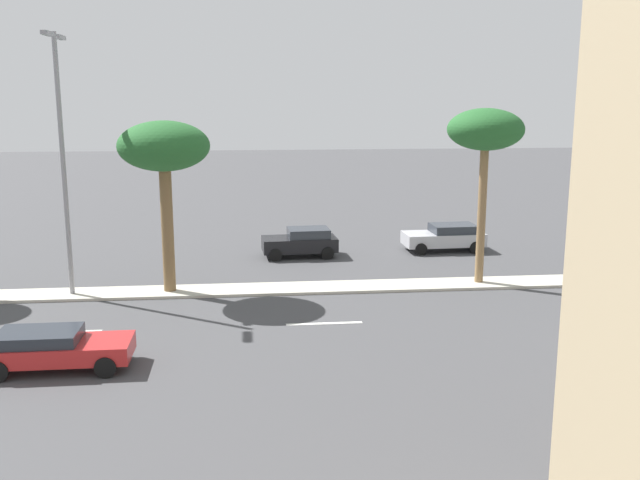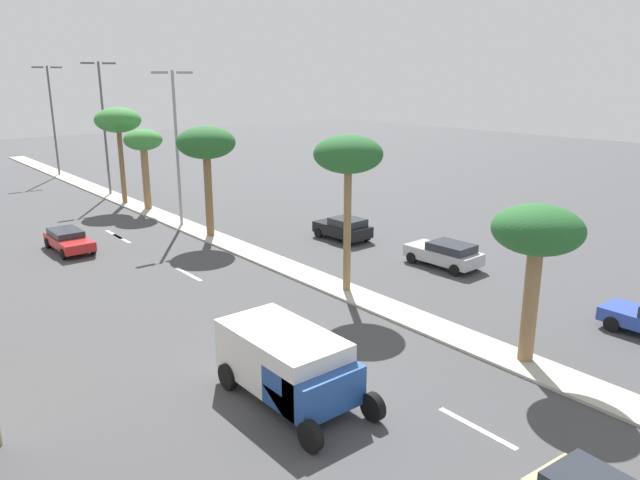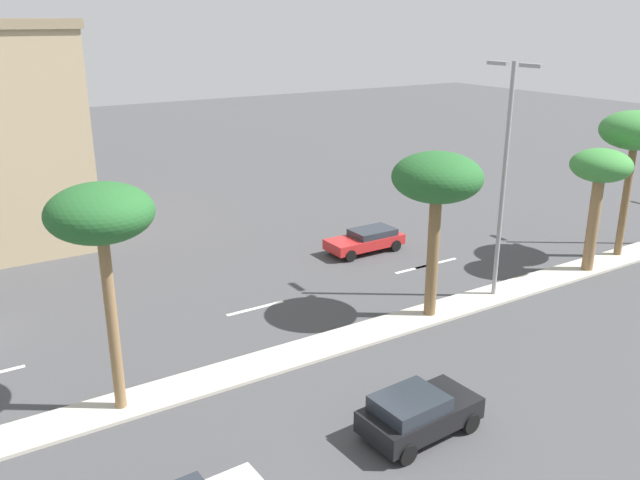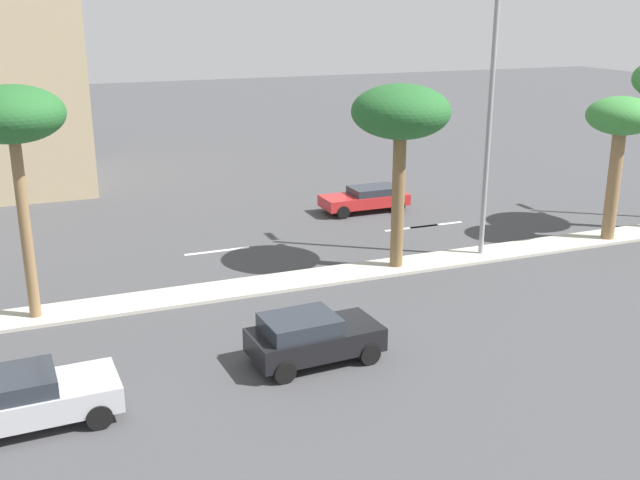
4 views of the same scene
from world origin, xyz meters
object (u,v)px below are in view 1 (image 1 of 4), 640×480
at_px(street_lamp_near, 62,146).
at_px(sedan_black_front, 301,242).
at_px(directional_road_sign, 638,195).
at_px(sedan_red_outboard, 54,348).
at_px(palm_tree_mid, 485,133).
at_px(sedan_silver_right, 446,237).
at_px(palm_tree_leading, 164,150).

bearing_deg(street_lamp_near, sedan_black_front, -57.45).
relative_size(directional_road_sign, street_lamp_near, 0.29).
bearing_deg(sedan_red_outboard, street_lamp_near, 9.66).
relative_size(street_lamp_near, sedan_black_front, 2.69).
xyz_separation_m(palm_tree_mid, sedan_black_front, (6.29, 7.37, -5.85)).
xyz_separation_m(palm_tree_mid, sedan_red_outboard, (-8.28, 16.02, -5.95)).
height_order(sedan_red_outboard, sedan_black_front, sedan_black_front).
height_order(directional_road_sign, sedan_red_outboard, directional_road_sign).
bearing_deg(sedan_red_outboard, palm_tree_mid, -62.67).
height_order(sedan_silver_right, sedan_black_front, sedan_black_front).
relative_size(palm_tree_mid, street_lamp_near, 0.72).
distance_m(street_lamp_near, sedan_black_front, 13.10).
bearing_deg(sedan_silver_right, street_lamp_near, 111.50).
relative_size(directional_road_sign, sedan_red_outboard, 0.70).
bearing_deg(palm_tree_leading, palm_tree_mid, -89.83).
bearing_deg(palm_tree_leading, sedan_black_front, -43.72).
bearing_deg(directional_road_sign, sedan_black_front, 104.19).
xyz_separation_m(palm_tree_mid, sedan_silver_right, (6.91, -0.44, -5.87)).
xyz_separation_m(directional_road_sign, sedan_silver_right, (-4.77, 13.50, -1.40)).
bearing_deg(directional_road_sign, sedan_red_outboard, 123.67).
distance_m(directional_road_sign, sedan_silver_right, 14.39).
bearing_deg(street_lamp_near, palm_tree_leading, -88.88).
distance_m(directional_road_sign, sedan_black_front, 22.02).
relative_size(palm_tree_leading, sedan_silver_right, 1.64).
height_order(directional_road_sign, street_lamp_near, street_lamp_near).
distance_m(palm_tree_mid, sedan_black_front, 11.32).
bearing_deg(palm_tree_mid, directional_road_sign, -50.04).
relative_size(palm_tree_mid, sedan_red_outboard, 1.73).
height_order(directional_road_sign, sedan_silver_right, directional_road_sign).
height_order(directional_road_sign, sedan_black_front, directional_road_sign).
distance_m(sedan_red_outboard, sedan_black_front, 16.95).
height_order(palm_tree_mid, street_lamp_near, street_lamp_near).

